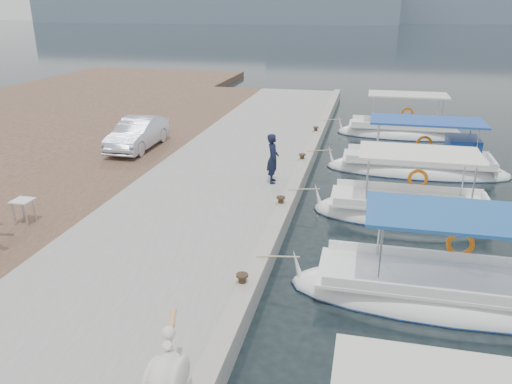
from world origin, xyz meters
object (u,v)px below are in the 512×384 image
pelican (167,373)px  fisherman (273,158)px  fishing_caique_e (401,134)px  fishing_caique_c (408,214)px  fishing_caique_d (419,168)px  fishing_caique_b (449,296)px  parked_car (138,134)px

pelican → fisherman: fisherman is taller
fishing_caique_e → fisherman: (-4.99, -10.22, 1.28)m
fishing_caique_c → fishing_caique_d: bearing=81.7°
fishing_caique_b → fishing_caique_c: 5.00m
fishing_caique_c → fishing_caique_d: same height
fishing_caique_b → fishing_caique_c: bearing=97.5°
fishing_caique_e → parked_car: bearing=-149.0°
fishing_caique_b → parked_car: fishing_caique_b is taller
pelican → parked_car: 15.86m
fisherman → parked_car: bearing=54.2°
fishing_caique_b → fishing_caique_e: 16.19m
fishing_caique_c → fisherman: (-4.74, 1.01, 1.28)m
pelican → parked_car: size_ratio=0.38×
pelican → parked_car: bearing=117.0°
fishing_caique_d → fishing_caique_c: bearing=-98.3°
pelican → fisherman: bearing=92.3°
pelican → fishing_caique_d: bearing=71.4°
fishing_caique_c → fisherman: size_ratio=3.44×
fishing_caique_e → parked_car: size_ratio=1.62×
fishing_caique_c → parked_car: size_ratio=1.50×
fishing_caique_c → fishing_caique_e: (0.25, 11.24, -0.00)m
fishing_caique_e → parked_car: 13.74m
fisherman → parked_car: (-6.75, 3.16, -0.22)m
parked_car → fisherman: bearing=-25.6°
parked_car → fishing_caique_d: bearing=3.0°
fishing_caique_e → fishing_caique_b: bearing=-88.6°
pelican → fishing_caique_b: bearing=45.3°
fishing_caique_c → parked_car: (-11.49, 4.17, 1.06)m
fishing_caique_d → fisherman: (-5.46, -3.91, 1.21)m
fishing_caique_d → pelican: fishing_caique_d is taller
fishing_caique_b → fisherman: size_ratio=4.17×
fishing_caique_c → fisherman: fisherman is taller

